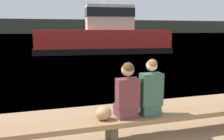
{
  "coord_description": "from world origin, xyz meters",
  "views": [
    {
      "loc": [
        -1.17,
        -1.46,
        1.96
      ],
      "look_at": [
        0.97,
        5.47,
        0.78
      ],
      "focal_mm": 40.0,
      "sensor_mm": 36.0,
      "label": 1
    }
  ],
  "objects_px": {
    "person_right": "(150,92)",
    "tugboat_red": "(104,38)",
    "shopping_bag": "(104,113)",
    "person_left": "(127,93)",
    "bench_main": "(111,123)"
  },
  "relations": [
    {
      "from": "bench_main",
      "to": "shopping_bag",
      "type": "distance_m",
      "value": 0.24
    },
    {
      "from": "bench_main",
      "to": "person_left",
      "type": "relative_size",
      "value": 8.01
    },
    {
      "from": "person_left",
      "to": "tugboat_red",
      "type": "distance_m",
      "value": 16.85
    },
    {
      "from": "person_left",
      "to": "tugboat_red",
      "type": "bearing_deg",
      "value": 75.94
    },
    {
      "from": "person_right",
      "to": "tugboat_red",
      "type": "xyz_separation_m",
      "value": [
        3.64,
        16.34,
        0.38
      ]
    },
    {
      "from": "person_right",
      "to": "tugboat_red",
      "type": "relative_size",
      "value": 0.09
    },
    {
      "from": "bench_main",
      "to": "tugboat_red",
      "type": "distance_m",
      "value": 16.95
    },
    {
      "from": "person_right",
      "to": "tugboat_red",
      "type": "bearing_deg",
      "value": 77.43
    },
    {
      "from": "shopping_bag",
      "to": "tugboat_red",
      "type": "distance_m",
      "value": 16.97
    },
    {
      "from": "bench_main",
      "to": "person_right",
      "type": "relative_size",
      "value": 7.7
    },
    {
      "from": "person_right",
      "to": "shopping_bag",
      "type": "xyz_separation_m",
      "value": [
        -0.87,
        -0.0,
        -0.32
      ]
    },
    {
      "from": "bench_main",
      "to": "person_right",
      "type": "height_order",
      "value": "person_right"
    },
    {
      "from": "shopping_bag",
      "to": "bench_main",
      "type": "bearing_deg",
      "value": -4.15
    },
    {
      "from": "shopping_bag",
      "to": "tugboat_red",
      "type": "bearing_deg",
      "value": 74.56
    },
    {
      "from": "bench_main",
      "to": "tugboat_red",
      "type": "relative_size",
      "value": 0.69
    }
  ]
}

